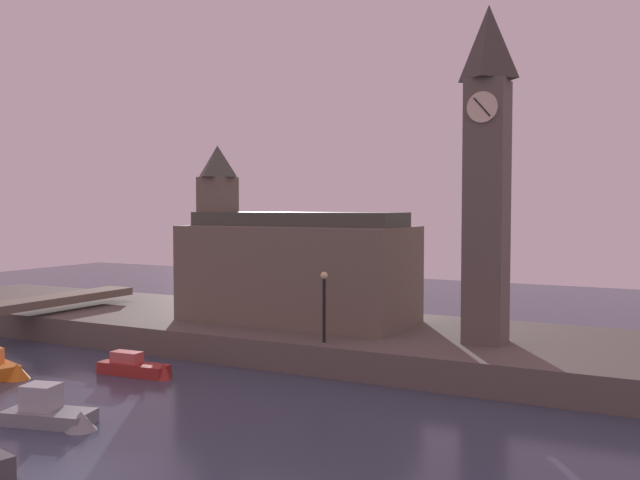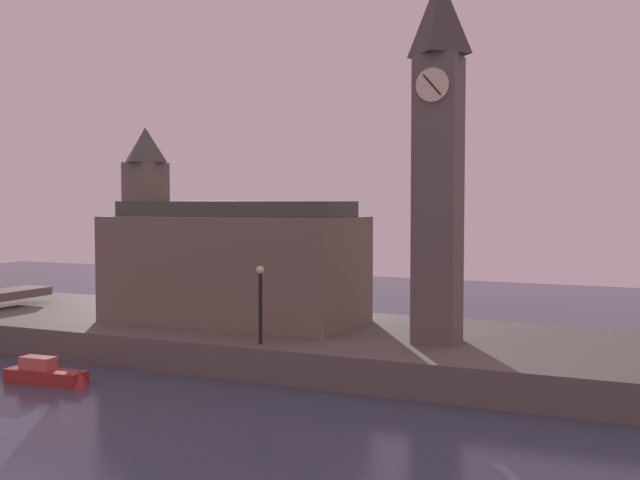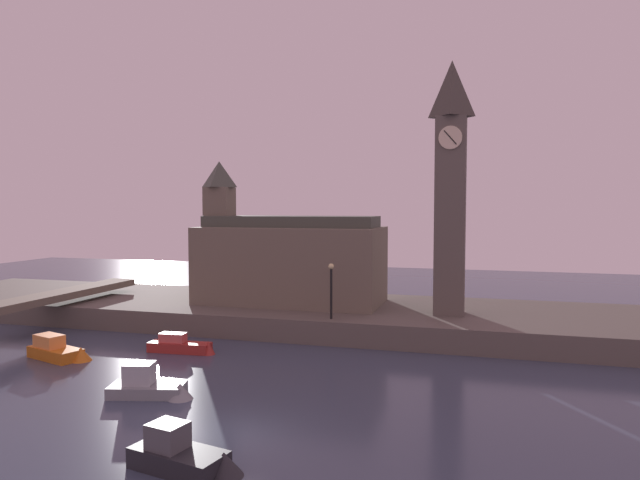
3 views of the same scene
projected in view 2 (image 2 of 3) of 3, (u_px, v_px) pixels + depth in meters
The scene contains 5 objects.
far_embankment at pixel (308, 342), 38.52m from camera, with size 70.00×12.00×1.50m, color #5B544C.
clock_tower at pixel (438, 153), 33.98m from camera, with size 2.11×2.17×16.35m.
parliament_hall at pixel (228, 261), 40.47m from camera, with size 13.30×6.27×10.41m.
streetlamp at pixel (260, 295), 33.86m from camera, with size 0.36×0.36×3.49m.
boat_dinghy_red at pixel (52, 375), 32.86m from camera, with size 4.23×1.31×1.25m.
Camera 2 is at (16.39, -14.52, 7.85)m, focal length 43.00 mm.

